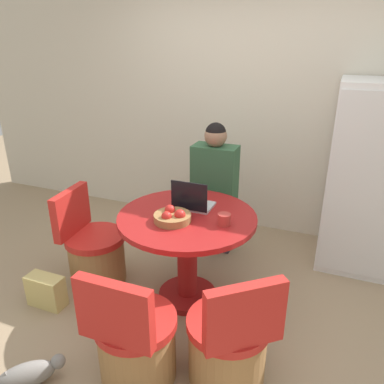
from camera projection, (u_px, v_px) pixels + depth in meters
The scene contains 13 objects.
ground_plane at pixel (186, 311), 2.93m from camera, with size 12.00×12.00×0.00m, color #9E8466.
wall_back at pixel (248, 109), 3.88m from camera, with size 7.00×0.06×2.60m.
refrigerator at pixel (365, 178), 3.31m from camera, with size 0.62×0.70×1.68m.
dining_table at pixel (187, 240), 2.89m from camera, with size 1.05×1.05×0.75m.
chair_left_side at pixel (94, 253), 3.22m from camera, with size 0.50×0.50×0.83m.
chair_near_right_corner at pixel (229, 345), 2.25m from camera, with size 0.57×0.58×0.83m.
chair_near_camera at pixel (135, 343), 2.27m from camera, with size 0.50×0.50×0.83m.
person_seated at pixel (216, 186), 3.47m from camera, with size 0.40×0.37×1.31m.
laptop at pixel (193, 202), 2.90m from camera, with size 0.29×0.23×0.24m.
fruit_bowl at pixel (172, 217), 2.70m from camera, with size 0.27×0.27×0.10m.
coffee_cup at pixel (224, 219), 2.65m from camera, with size 0.09×0.09×0.08m.
cat at pixel (28, 375), 2.27m from camera, with size 0.34×0.36×0.17m.
handbag at pixel (46, 291), 2.96m from camera, with size 0.30×0.14×0.26m.
Camera 1 is at (0.92, -2.17, 1.98)m, focal length 35.00 mm.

